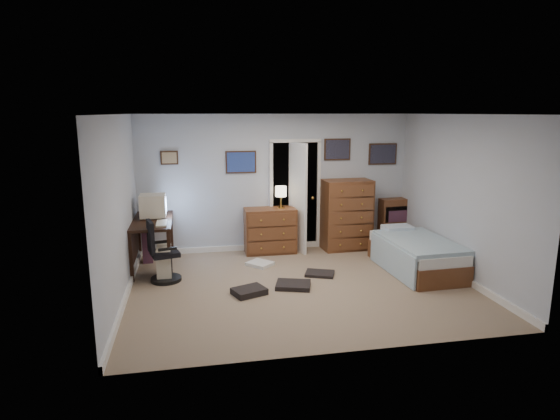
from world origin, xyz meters
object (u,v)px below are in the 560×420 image
(office_chair, at_px, (161,258))
(tall_dresser, at_px, (346,215))
(computer_desk, at_px, (146,231))
(bed, at_px, (415,254))
(low_dresser, at_px, (270,230))

(office_chair, distance_m, tall_dresser, 3.52)
(computer_desk, xyz_separation_m, tall_dresser, (3.58, 0.45, 0.03))
(office_chair, height_order, bed, office_chair)
(computer_desk, relative_size, office_chair, 1.47)
(office_chair, bearing_deg, bed, -18.09)
(bed, bearing_deg, computer_desk, 165.17)
(office_chair, bearing_deg, computer_desk, 96.06)
(office_chair, distance_m, low_dresser, 2.22)
(low_dresser, bearing_deg, bed, -33.62)
(bed, bearing_deg, office_chair, 174.32)
(office_chair, distance_m, bed, 4.02)
(computer_desk, relative_size, tall_dresser, 1.08)
(tall_dresser, bearing_deg, computer_desk, -175.97)
(computer_desk, bearing_deg, low_dresser, 11.91)
(office_chair, relative_size, low_dresser, 1.04)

